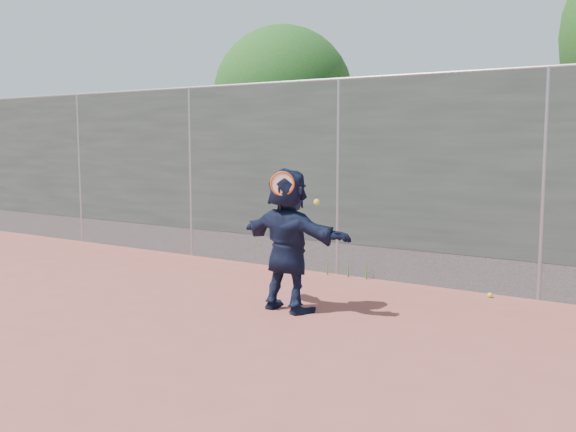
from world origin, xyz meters
The scene contains 7 objects.
ground centered at (0.00, 0.00, 0.00)m, with size 80.00×80.00×0.00m, color #9E4C42.
player centered at (0.53, 1.27, 0.88)m, with size 1.63×0.52×1.75m, color #121932.
ball_ground centered at (2.43, 3.27, 0.03)m, with size 0.07×0.07×0.07m, color #CBD52F.
fence centered at (0.00, 3.50, 1.58)m, with size 20.00×0.06×3.03m.
swing_action centered at (0.62, 1.07, 1.54)m, with size 0.65×0.16×0.51m.
tree_left centered at (-2.85, 6.55, 2.94)m, with size 3.15×3.00×4.53m.
weed_clump centered at (0.29, 3.38, 0.13)m, with size 0.68×0.07×0.30m.
Camera 1 is at (4.73, -5.18, 2.08)m, focal length 40.00 mm.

